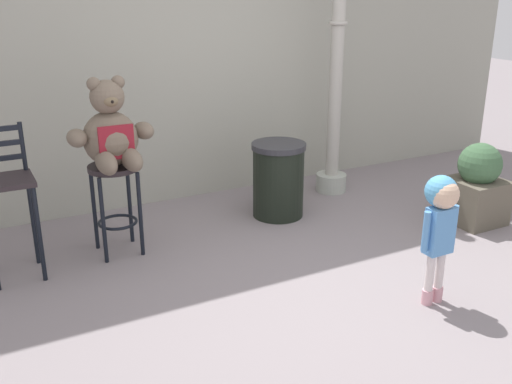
% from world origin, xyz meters
% --- Properties ---
extents(ground_plane, '(24.00, 24.00, 0.00)m').
position_xyz_m(ground_plane, '(0.00, 0.00, 0.00)').
color(ground_plane, gray).
extents(building_wall, '(7.98, 0.30, 3.74)m').
position_xyz_m(building_wall, '(0.00, 2.28, 1.87)').
color(building_wall, '#A1A092').
rests_on(building_wall, ground_plane).
extents(bar_stool_with_teddy, '(0.38, 0.38, 0.72)m').
position_xyz_m(bar_stool_with_teddy, '(-1.07, 1.19, 0.51)').
color(bar_stool_with_teddy, '#292124').
rests_on(bar_stool_with_teddy, ground_plane).
extents(teddy_bear, '(0.64, 0.58, 0.67)m').
position_xyz_m(teddy_bear, '(-1.07, 1.15, 0.97)').
color(teddy_bear, '#6D5E4E').
rests_on(teddy_bear, bar_stool_with_teddy).
extents(child_walking, '(0.28, 0.22, 0.89)m').
position_xyz_m(child_walking, '(0.57, -0.57, 0.64)').
color(child_walking, '#D899A5').
rests_on(child_walking, ground_plane).
extents(trash_bin, '(0.49, 0.49, 0.68)m').
position_xyz_m(trash_bin, '(0.43, 1.27, 0.35)').
color(trash_bin, black).
rests_on(trash_bin, ground_plane).
extents(lamppost, '(0.31, 0.31, 2.89)m').
position_xyz_m(lamppost, '(1.26, 1.60, 1.15)').
color(lamppost, '#A9AFA3').
rests_on(lamppost, ground_plane).
extents(bar_chair_empty, '(0.37, 0.37, 1.10)m').
position_xyz_m(bar_chair_empty, '(-1.83, 1.15, 0.65)').
color(bar_chair_empty, '#292124').
rests_on(bar_chair_empty, ground_plane).
extents(planter_with_shrub, '(0.44, 0.44, 0.73)m').
position_xyz_m(planter_with_shrub, '(1.90, 0.31, 0.34)').
color(planter_with_shrub, brown).
rests_on(planter_with_shrub, ground_plane).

